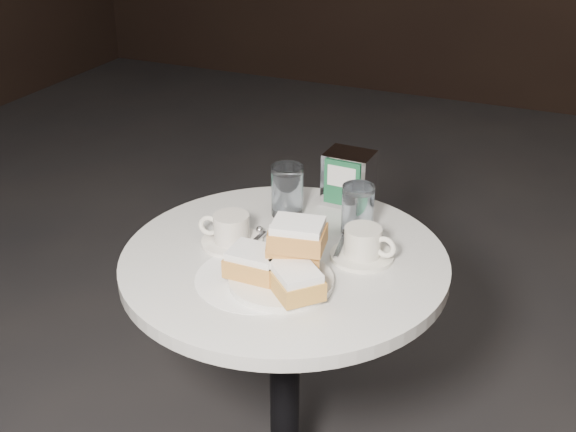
% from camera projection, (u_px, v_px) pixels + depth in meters
% --- Properties ---
extents(cafe_table, '(0.70, 0.70, 0.74)m').
position_uv_depth(cafe_table, '(284.00, 331.00, 1.63)').
color(cafe_table, black).
rests_on(cafe_table, ground).
extents(sugar_spill, '(0.28, 0.28, 0.00)m').
position_uv_depth(sugar_spill, '(259.00, 278.00, 1.46)').
color(sugar_spill, white).
rests_on(sugar_spill, cafe_table).
extents(beignet_plate, '(0.27, 0.27, 0.14)m').
position_uv_depth(beignet_plate, '(284.00, 263.00, 1.41)').
color(beignet_plate, white).
rests_on(beignet_plate, cafe_table).
extents(coffee_cup_left, '(0.16, 0.16, 0.07)m').
position_uv_depth(coffee_cup_left, '(231.00, 231.00, 1.57)').
color(coffee_cup_left, white).
rests_on(coffee_cup_left, cafe_table).
extents(coffee_cup_right, '(0.15, 0.15, 0.07)m').
position_uv_depth(coffee_cup_right, '(363.00, 245.00, 1.51)').
color(coffee_cup_right, silver).
rests_on(coffee_cup_right, cafe_table).
extents(water_glass_left, '(0.09, 0.09, 0.12)m').
position_uv_depth(water_glass_left, '(287.00, 191.00, 1.68)').
color(water_glass_left, silver).
rests_on(water_glass_left, cafe_table).
extents(water_glass_right, '(0.09, 0.09, 0.12)m').
position_uv_depth(water_glass_right, '(358.00, 211.00, 1.60)').
color(water_glass_right, white).
rests_on(water_glass_right, cafe_table).
extents(napkin_dispenser, '(0.11, 0.10, 0.13)m').
position_uv_depth(napkin_dispenser, '(349.00, 178.00, 1.73)').
color(napkin_dispenser, silver).
rests_on(napkin_dispenser, cafe_table).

